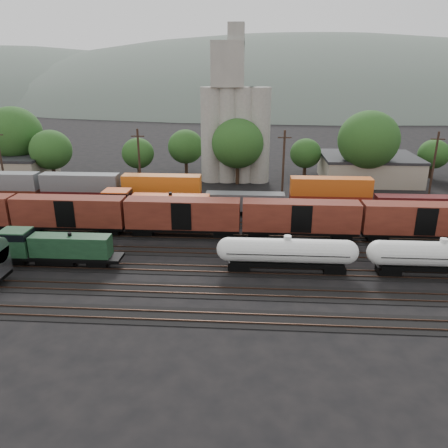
# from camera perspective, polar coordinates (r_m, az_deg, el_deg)

# --- Properties ---
(ground) EXTENTS (600.00, 600.00, 0.00)m
(ground) POSITION_cam_1_polar(r_m,az_deg,el_deg) (54.08, -3.89, -3.63)
(ground) COLOR black
(tracks) EXTENTS (180.00, 33.20, 0.20)m
(tracks) POSITION_cam_1_polar(r_m,az_deg,el_deg) (54.06, -3.89, -3.58)
(tracks) COLOR black
(tracks) RESTS_ON ground
(green_locomotive) EXTENTS (14.97, 2.64, 3.96)m
(green_locomotive) POSITION_cam_1_polar(r_m,az_deg,el_deg) (53.27, -21.92, -2.80)
(green_locomotive) COLOR black
(green_locomotive) RESTS_ON ground
(tank_car_a) EXTENTS (15.43, 2.76, 4.04)m
(tank_car_a) POSITION_cam_1_polar(r_m,az_deg,el_deg) (48.25, 8.21, -3.65)
(tank_car_a) COLOR silver
(tank_car_a) RESTS_ON ground
(tank_car_b) EXTENTS (15.78, 2.82, 4.13)m
(tank_car_b) POSITION_cam_1_polar(r_m,az_deg,el_deg) (52.23, 26.52, -3.72)
(tank_car_b) COLOR silver
(tank_car_b) RESTS_ON ground
(orange_locomotive) EXTENTS (18.45, 3.08, 4.61)m
(orange_locomotive) POSITION_cam_1_polar(r_m,az_deg,el_deg) (63.80, -9.73, 2.34)
(orange_locomotive) COLOR black
(orange_locomotive) RESTS_ON ground
(boxcar_string) EXTENTS (138.20, 2.90, 4.20)m
(boxcar_string) POSITION_cam_1_polar(r_m,az_deg,el_deg) (57.88, -5.38, 1.24)
(boxcar_string) COLOR black
(boxcar_string) RESTS_ON ground
(container_wall) EXTENTS (181.51, 2.60, 5.80)m
(container_wall) POSITION_cam_1_polar(r_m,az_deg,el_deg) (66.81, 5.28, 3.60)
(container_wall) COLOR black
(container_wall) RESTS_ON ground
(grain_silo) EXTENTS (13.40, 5.00, 29.00)m
(grain_silo) POSITION_cam_1_polar(r_m,az_deg,el_deg) (85.85, 1.35, 12.96)
(grain_silo) COLOR #99968C
(grain_silo) RESTS_ON ground
(industrial_sheds) EXTENTS (119.38, 17.26, 5.10)m
(industrial_sheds) POSITION_cam_1_polar(r_m,az_deg,el_deg) (86.51, 3.52, 7.14)
(industrial_sheds) COLOR #9E937F
(industrial_sheds) RESTS_ON ground
(tree_band) EXTENTS (166.20, 21.69, 14.27)m
(tree_band) POSITION_cam_1_polar(r_m,az_deg,el_deg) (88.88, -6.52, 10.77)
(tree_band) COLOR black
(tree_band) RESTS_ON ground
(utility_poles) EXTENTS (122.20, 0.36, 12.00)m
(utility_poles) POSITION_cam_1_polar(r_m,az_deg,el_deg) (73.10, -1.75, 7.75)
(utility_poles) COLOR black
(utility_poles) RESTS_ON ground
(distant_hills) EXTENTS (860.00, 286.00, 130.00)m
(distant_hills) POSITION_cam_1_polar(r_m,az_deg,el_deg) (312.47, 7.00, 11.92)
(distant_hills) COLOR #59665B
(distant_hills) RESTS_ON ground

